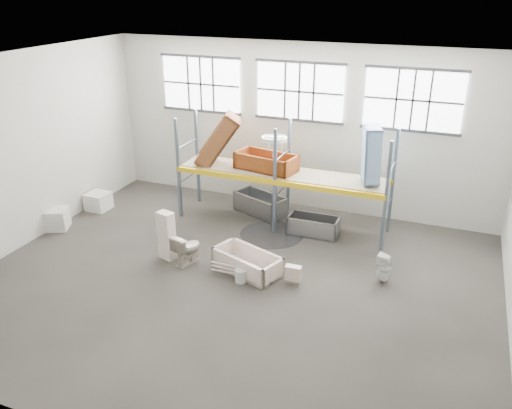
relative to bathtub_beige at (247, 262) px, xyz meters
The scene contains 33 objects.
floor 0.67m from the bathtub_beige, 102.76° to the right, with size 12.00×10.00×0.10m, color #4D4A42.
ceiling 4.84m from the bathtub_beige, 102.76° to the right, with size 12.00×10.00×0.10m, color silver.
wall_back 5.00m from the bathtub_beige, 91.71° to the left, with size 12.00×0.10×5.00m, color #BABAAD.
wall_front 6.07m from the bathtub_beige, 91.35° to the right, with size 12.00×0.10×5.00m, color #9C9C91.
wall_left 6.61m from the bathtub_beige, behind, with size 0.10×10.00×5.00m, color #B5B4A8.
window_left 6.42m from the bathtub_beige, 127.45° to the left, with size 2.60×0.04×1.60m, color white.
window_mid 5.49m from the bathtub_beige, 91.75° to the left, with size 2.60×0.04×1.60m, color white.
window_right 6.29m from the bathtub_beige, 54.83° to the left, with size 2.60×0.04×1.60m, color white.
rack_upright_la 4.09m from the bathtub_beige, 143.57° to the left, with size 0.08×0.08×3.00m, color slate.
rack_upright_lb 4.87m from the bathtub_beige, 131.73° to the left, with size 0.08×0.08×3.00m, color slate.
rack_upright_ma 2.63m from the bathtub_beige, 93.30° to the left, with size 0.08×0.08×3.00m, color slate.
rack_upright_mb 3.73m from the bathtub_beige, 92.17° to the left, with size 0.08×0.08×3.00m, color slate.
rack_upright_ra 3.89m from the bathtub_beige, 38.89° to the left, with size 0.08×0.08×3.00m, color slate.
rack_upright_rb 4.70m from the bathtub_beige, 50.78° to the left, with size 0.08×0.08×3.00m, color slate.
rack_beam_front 2.63m from the bathtub_beige, 93.30° to the left, with size 6.00×0.10×0.14m, color yellow.
rack_beam_back 3.73m from the bathtub_beige, 92.17° to the left, with size 6.00×0.10×0.14m, color yellow.
shelf_deck 3.20m from the bathtub_beige, 92.62° to the left, with size 5.90×1.10×0.03m, color gray.
wet_patch 2.13m from the bathtub_beige, 93.61° to the left, with size 1.80×1.80×0.00m, color black.
bathtub_beige is the anchor object (origin of this frame).
cistern_spare 1.22m from the bathtub_beige, ahead, with size 0.38×0.18×0.36m, color beige.
sink_in_tub 0.44m from the bathtub_beige, ahead, with size 0.39×0.39×0.14m, color beige.
toilet_beige 1.59m from the bathtub_beige, behind, with size 0.45×0.79×0.80m, color beige.
cistern_tall 2.19m from the bathtub_beige, behind, with size 0.41×0.27×1.28m, color beige.
toilet_white 3.27m from the bathtub_beige, 13.12° to the left, with size 0.33×0.34×0.73m, color white.
steel_tub_left 3.52m from the bathtub_beige, 105.95° to the left, with size 1.61×0.75×0.59m, color #9DA1A4, non-canonical shape.
steel_tub_right 2.75m from the bathtub_beige, 70.05° to the left, with size 1.41×0.66×0.52m, color #999AA0, non-canonical shape.
rust_tub_flat 3.40m from the bathtub_beige, 102.02° to the left, with size 1.74×0.82×0.49m, color brown, non-canonical shape.
rust_tub_tilted 4.16m from the bathtub_beige, 125.84° to the left, with size 1.70×0.80×0.48m, color brown, non-canonical shape.
sink_on_shelf 3.27m from the bathtub_beige, 96.40° to the left, with size 0.70×0.54×0.62m, color white.
blue_tub_upright 4.29m from the bathtub_beige, 51.53° to the left, with size 1.48×0.70×0.42m, color #7CA5D7, non-canonical shape.
bucket 0.51m from the bathtub_beige, 86.14° to the right, with size 0.27×0.27×0.32m, color beige.
carton_near 6.04m from the bathtub_beige, behind, with size 0.70×0.60×0.60m, color silver.
carton_far 6.01m from the bathtub_beige, 162.80° to the left, with size 0.64×0.64×0.54m, color silver.
Camera 1 is at (4.43, -9.70, 6.61)m, focal length 36.69 mm.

